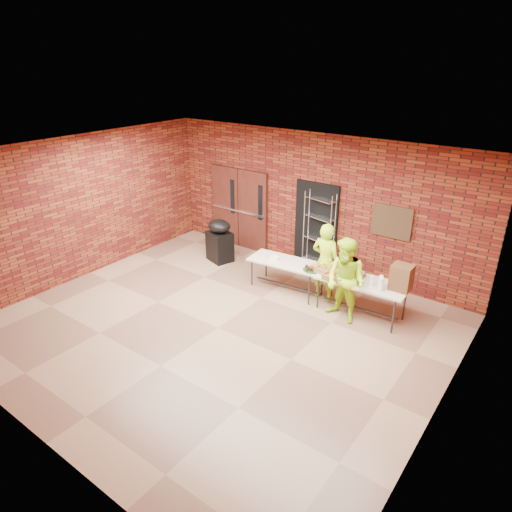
# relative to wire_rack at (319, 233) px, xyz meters

# --- Properties ---
(room) EXTENTS (8.08, 7.08, 3.28)m
(room) POSITION_rel_wire_rack_xyz_m (-0.26, -3.32, 0.63)
(room) COLOR brown
(room) RESTS_ON ground
(double_doors) EXTENTS (1.78, 0.12, 2.10)m
(double_doors) POSITION_rel_wire_rack_xyz_m (-2.46, 0.12, 0.09)
(double_doors) COLOR #4A1D15
(double_doors) RESTS_ON room
(dark_doorway) EXTENTS (1.10, 0.06, 2.10)m
(dark_doorway) POSITION_rel_wire_rack_xyz_m (-0.16, 0.14, 0.08)
(dark_doorway) COLOR black
(dark_doorway) RESTS_ON room
(bronze_plaque) EXTENTS (0.85, 0.04, 0.70)m
(bronze_plaque) POSITION_rel_wire_rack_xyz_m (1.64, 0.13, 0.58)
(bronze_plaque) COLOR #3C2818
(bronze_plaque) RESTS_ON room
(wire_rack) EXTENTS (0.75, 0.40, 1.94)m
(wire_rack) POSITION_rel_wire_rack_xyz_m (0.00, 0.00, 0.00)
(wire_rack) COLOR silver
(wire_rack) RESTS_ON room
(table_left) EXTENTS (1.72, 0.86, 0.68)m
(table_left) POSITION_rel_wire_rack_xyz_m (-0.06, -1.26, -0.34)
(table_left) COLOR #C2B394
(table_left) RESTS_ON room
(table_right) EXTENTS (1.81, 0.83, 0.73)m
(table_right) POSITION_rel_wire_rack_xyz_m (1.67, -1.23, -0.30)
(table_right) COLOR #C2B394
(table_right) RESTS_ON room
(basket_bananas) EXTENTS (0.45, 0.35, 0.14)m
(basket_bananas) POSITION_rel_wire_rack_xyz_m (0.95, -1.28, -0.18)
(basket_bananas) COLOR #9D703F
(basket_bananas) RESTS_ON table_right
(basket_oranges) EXTENTS (0.44, 0.34, 0.14)m
(basket_oranges) POSITION_rel_wire_rack_xyz_m (1.43, -1.17, -0.18)
(basket_oranges) COLOR #9D703F
(basket_oranges) RESTS_ON table_right
(basket_apples) EXTENTS (0.44, 0.34, 0.14)m
(basket_apples) POSITION_rel_wire_rack_xyz_m (1.21, -1.46, -0.18)
(basket_apples) COLOR #9D703F
(basket_apples) RESTS_ON table_right
(muffin_tray) EXTENTS (0.38, 0.38, 0.09)m
(muffin_tray) POSITION_rel_wire_rack_xyz_m (0.59, -1.30, -0.24)
(muffin_tray) COLOR #164412
(muffin_tray) RESTS_ON table_left
(napkin_box) EXTENTS (0.18, 0.12, 0.06)m
(napkin_box) POSITION_rel_wire_rack_xyz_m (-0.34, -1.30, -0.26)
(napkin_box) COLOR white
(napkin_box) RESTS_ON table_left
(coffee_dispenser) EXTENTS (0.37, 0.34, 0.49)m
(coffee_dispenser) POSITION_rel_wire_rack_xyz_m (2.38, -1.12, 0.01)
(coffee_dispenser) COLOR #53361C
(coffee_dispenser) RESTS_ON table_right
(cup_stack_front) EXTENTS (0.07, 0.07, 0.21)m
(cup_stack_front) POSITION_rel_wire_rack_xyz_m (1.89, -1.32, -0.13)
(cup_stack_front) COLOR white
(cup_stack_front) RESTS_ON table_right
(cup_stack_mid) EXTENTS (0.09, 0.09, 0.26)m
(cup_stack_mid) POSITION_rel_wire_rack_xyz_m (2.11, -1.40, -0.11)
(cup_stack_mid) COLOR white
(cup_stack_mid) RESTS_ON table_right
(cup_stack_back) EXTENTS (0.08, 0.08, 0.24)m
(cup_stack_back) POSITION_rel_wire_rack_xyz_m (2.05, -1.27, -0.12)
(cup_stack_back) COLOR white
(cup_stack_back) RESTS_ON table_right
(covered_grill) EXTENTS (0.71, 0.64, 1.07)m
(covered_grill) POSITION_rel_wire_rack_xyz_m (-2.25, -0.93, -0.43)
(covered_grill) COLOR black
(covered_grill) RESTS_ON room
(volunteer_woman) EXTENTS (0.61, 0.40, 1.68)m
(volunteer_woman) POSITION_rel_wire_rack_xyz_m (0.78, -1.09, -0.13)
(volunteer_woman) COLOR #AEE419
(volunteer_woman) RESTS_ON room
(volunteer_man) EXTENTS (0.94, 0.81, 1.68)m
(volunteer_man) POSITION_rel_wire_rack_xyz_m (1.50, -1.62, -0.13)
(volunteer_man) COLOR #AEE419
(volunteer_man) RESTS_ON room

